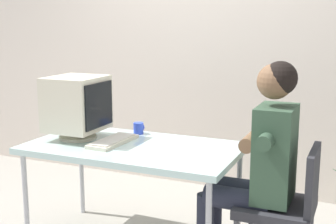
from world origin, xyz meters
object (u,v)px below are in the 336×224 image
at_px(keyboard, 113,141).
at_px(person_seated, 258,158).
at_px(desk_mug, 139,128).
at_px(desk, 133,152).
at_px(crt_monitor, 77,104).
at_px(office_chair, 286,202).

xyz_separation_m(keyboard, person_seated, (1.00, 0.05, -0.02)).
bearing_deg(desk_mug, keyboard, -96.56).
distance_m(desk, person_seated, 0.85).
relative_size(crt_monitor, person_seated, 0.34).
distance_m(person_seated, desk_mug, 1.00).
xyz_separation_m(desk, office_chair, (1.03, 0.04, -0.21)).
bearing_deg(keyboard, desk, 3.57).
height_order(crt_monitor, desk_mug, crt_monitor).
height_order(keyboard, desk_mug, desk_mug).
bearing_deg(person_seated, office_chair, 0.00).
xyz_separation_m(desk, crt_monitor, (-0.45, 0.01, 0.30)).
relative_size(desk, person_seated, 1.08).
height_order(office_chair, desk_mug, office_chair).
relative_size(crt_monitor, office_chair, 0.54).
distance_m(desk, keyboard, 0.16).
bearing_deg(crt_monitor, office_chair, 1.11).
relative_size(office_chair, person_seated, 0.62).
height_order(crt_monitor, keyboard, crt_monitor).
relative_size(desk, office_chair, 1.75).
bearing_deg(office_chair, keyboard, -177.79).
bearing_deg(keyboard, desk_mug, 83.44).
height_order(crt_monitor, person_seated, person_seated).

